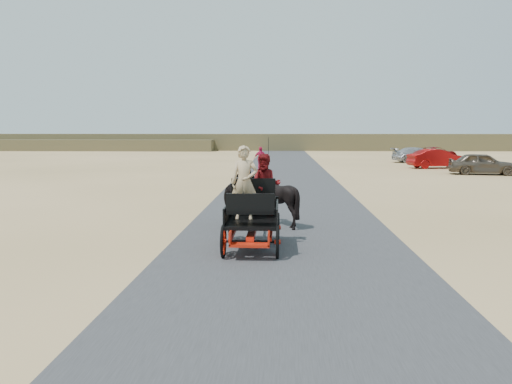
{
  "coord_description": "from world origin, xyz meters",
  "views": [
    {
      "loc": [
        -0.14,
        -12.59,
        2.87
      ],
      "look_at": [
        -0.86,
        0.98,
        1.2
      ],
      "focal_mm": 35.0,
      "sensor_mm": 36.0,
      "label": 1
    }
  ],
  "objects_px": {
    "carriage": "(253,234)",
    "car_b": "(438,159)",
    "horse_right": "(277,198)",
    "pedestrian": "(261,159)",
    "car_c": "(418,155)",
    "car_a": "(483,164)",
    "car_d": "(435,153)",
    "horse_left": "(240,198)"
  },
  "relations": [
    {
      "from": "car_b",
      "to": "car_c",
      "type": "distance_m",
      "value": 6.98
    },
    {
      "from": "horse_left",
      "to": "horse_right",
      "type": "relative_size",
      "value": 1.18
    },
    {
      "from": "car_b",
      "to": "carriage",
      "type": "bearing_deg",
      "value": 145.24
    },
    {
      "from": "carriage",
      "to": "pedestrian",
      "type": "bearing_deg",
      "value": 92.02
    },
    {
      "from": "horse_right",
      "to": "car_d",
      "type": "distance_m",
      "value": 38.13
    },
    {
      "from": "horse_left",
      "to": "car_a",
      "type": "relative_size",
      "value": 0.47
    },
    {
      "from": "car_a",
      "to": "car_c",
      "type": "relative_size",
      "value": 0.9
    },
    {
      "from": "car_a",
      "to": "pedestrian",
      "type": "bearing_deg",
      "value": 90.43
    },
    {
      "from": "carriage",
      "to": "car_b",
      "type": "xyz_separation_m",
      "value": [
        12.67,
        27.07,
        0.38
      ]
    },
    {
      "from": "horse_right",
      "to": "car_b",
      "type": "xyz_separation_m",
      "value": [
        12.12,
        24.07,
        -0.11
      ]
    },
    {
      "from": "pedestrian",
      "to": "car_a",
      "type": "height_order",
      "value": "pedestrian"
    },
    {
      "from": "horse_left",
      "to": "car_d",
      "type": "bearing_deg",
      "value": -114.96
    },
    {
      "from": "car_d",
      "to": "car_b",
      "type": "bearing_deg",
      "value": 133.07
    },
    {
      "from": "car_b",
      "to": "horse_right",
      "type": "bearing_deg",
      "value": 143.59
    },
    {
      "from": "pedestrian",
      "to": "horse_right",
      "type": "bearing_deg",
      "value": 87.38
    },
    {
      "from": "horse_left",
      "to": "horse_right",
      "type": "height_order",
      "value": "horse_right"
    },
    {
      "from": "car_b",
      "to": "car_c",
      "type": "bearing_deg",
      "value": -12.83
    },
    {
      "from": "car_d",
      "to": "carriage",
      "type": "bearing_deg",
      "value": 126.26
    },
    {
      "from": "carriage",
      "to": "car_b",
      "type": "height_order",
      "value": "car_b"
    },
    {
      "from": "horse_left",
      "to": "car_d",
      "type": "height_order",
      "value": "horse_left"
    },
    {
      "from": "carriage",
      "to": "car_b",
      "type": "bearing_deg",
      "value": 64.93
    },
    {
      "from": "horse_left",
      "to": "car_b",
      "type": "height_order",
      "value": "horse_left"
    },
    {
      "from": "pedestrian",
      "to": "car_a",
      "type": "bearing_deg",
      "value": 163.68
    },
    {
      "from": "carriage",
      "to": "horse_right",
      "type": "bearing_deg",
      "value": 79.61
    },
    {
      "from": "carriage",
      "to": "car_c",
      "type": "relative_size",
      "value": 0.51
    },
    {
      "from": "horse_left",
      "to": "pedestrian",
      "type": "xyz_separation_m",
      "value": [
        -0.3,
        21.1,
        0.02
      ]
    },
    {
      "from": "horse_right",
      "to": "car_a",
      "type": "xyz_separation_m",
      "value": [
        13.33,
        18.53,
        -0.13
      ]
    },
    {
      "from": "car_b",
      "to": "car_d",
      "type": "relative_size",
      "value": 0.96
    },
    {
      "from": "car_c",
      "to": "car_d",
      "type": "height_order",
      "value": "car_c"
    },
    {
      "from": "horse_right",
      "to": "pedestrian",
      "type": "bearing_deg",
      "value": -86.21
    },
    {
      "from": "horse_right",
      "to": "car_c",
      "type": "relative_size",
      "value": 0.36
    },
    {
      "from": "car_c",
      "to": "carriage",
      "type": "bearing_deg",
      "value": 155.92
    },
    {
      "from": "carriage",
      "to": "pedestrian",
      "type": "xyz_separation_m",
      "value": [
        -0.85,
        24.1,
        0.5
      ]
    },
    {
      "from": "car_b",
      "to": "car_c",
      "type": "height_order",
      "value": "car_b"
    },
    {
      "from": "pedestrian",
      "to": "car_a",
      "type": "relative_size",
      "value": 0.41
    },
    {
      "from": "car_a",
      "to": "car_d",
      "type": "height_order",
      "value": "car_a"
    },
    {
      "from": "car_b",
      "to": "car_d",
      "type": "xyz_separation_m",
      "value": [
        3.06,
        10.9,
        -0.09
      ]
    },
    {
      "from": "car_c",
      "to": "horse_left",
      "type": "bearing_deg",
      "value": 153.23
    },
    {
      "from": "pedestrian",
      "to": "car_c",
      "type": "relative_size",
      "value": 0.37
    },
    {
      "from": "carriage",
      "to": "car_a",
      "type": "relative_size",
      "value": 0.57
    },
    {
      "from": "horse_left",
      "to": "car_b",
      "type": "bearing_deg",
      "value": -118.77
    },
    {
      "from": "carriage",
      "to": "horse_right",
      "type": "xyz_separation_m",
      "value": [
        0.55,
        3.0,
        0.49
      ]
    }
  ]
}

